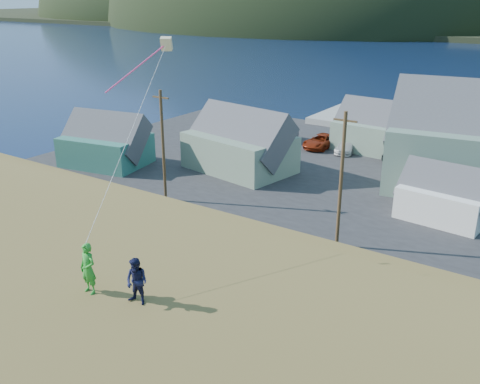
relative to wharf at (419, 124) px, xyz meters
The scene contains 13 objects.
ground 40.45m from the wharf, 81.47° to the right, with size 900.00×900.00×0.00m, color #0A1638.
grass_strip 42.43m from the wharf, 81.87° to the right, with size 110.00×8.00×0.10m, color #4C3D19.
waterfront_lot 23.77m from the wharf, 75.38° to the right, with size 72.00×36.00×0.12m, color #28282B.
wharf is the anchor object (origin of this frame).
shed_teal 40.49m from the wharf, 122.17° to the right, with size 9.29×7.24×6.62m.
shed_palegreen_near 29.80m from the wharf, 108.27° to the right, with size 11.38×8.23×7.60m.
shed_white 31.43m from the wharf, 70.43° to the right, with size 7.12×5.07×5.34m.
shed_palegreen_far 14.29m from the wharf, 89.97° to the right, with size 10.66×6.59×6.89m.
utility_poles 39.10m from the wharf, 82.06° to the right, with size 32.47×0.24×9.43m.
parked_cars 18.63m from the wharf, 105.12° to the right, with size 21.28×11.61×1.53m.
kite_flyer_green 60.56m from the wharf, 84.35° to the right, with size 0.65×0.42×1.77m, color green.
kite_flyer_navy 60.35m from the wharf, 82.60° to the right, with size 0.77×0.60×1.58m, color #141739.
kite_rig 54.65m from the wharf, 86.48° to the right, with size 1.95×3.97×9.60m.
Camera 1 is at (12.72, -29.90, 16.61)m, focal length 40.00 mm.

